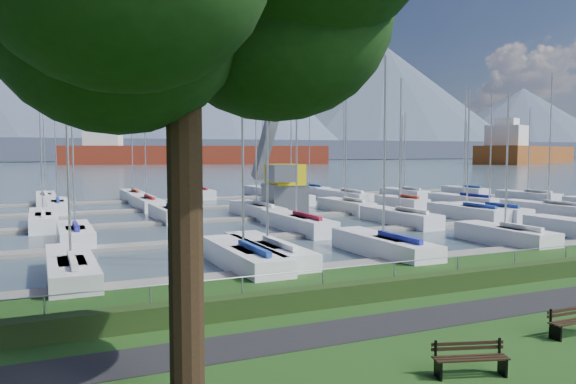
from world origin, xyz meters
TOP-DOWN VIEW (x-y plane):
  - path at (0.00, -3.00)m, footprint 160.00×2.00m
  - water at (0.00, 260.00)m, footprint 800.00×540.00m
  - hedge at (0.00, -0.40)m, footprint 80.00×0.70m
  - fence at (0.00, 0.00)m, footprint 80.00×0.04m
  - foothill at (0.00, 330.00)m, footprint 900.00×80.00m
  - mountains at (7.35, 404.62)m, footprint 1190.00×360.00m
  - docks at (0.00, 26.00)m, footprint 90.00×41.60m
  - bench_left at (-3.78, -7.13)m, footprint 1.84×0.94m
  - bench_right at (1.03, -6.09)m, footprint 1.80×0.44m
  - crane at (7.04, 28.68)m, footprint 5.31×13.26m
  - cargo_ship_mid at (45.10, 219.48)m, footprint 111.51×48.25m
  - cargo_ship_east at (193.26, 174.94)m, footprint 92.24×58.81m
  - sailboat_fleet at (-1.90, 28.81)m, footprint 74.94×49.52m

SIDE VIEW (x-z plane):
  - water at x=0.00m, z-range -0.50..-0.30m
  - docks at x=0.00m, z-range -0.34..-0.09m
  - path at x=0.00m, z-range -0.01..0.03m
  - hedge at x=0.00m, z-range 0.00..0.70m
  - bench_left at x=-3.78m, z-range -0.01..0.84m
  - bench_right at x=1.03m, z-range -0.01..0.84m
  - fence at x=0.00m, z-range 1.18..1.22m
  - cargo_ship_mid at x=45.10m, z-range -7.30..14.20m
  - cargo_ship_east at x=193.26m, z-range -7.16..14.34m
  - crane at x=7.04m, z-range -5.85..16.50m
  - sailboat_fleet at x=-1.90m, z-range -1.39..12.09m
  - foothill at x=0.00m, z-range 0.00..12.00m
  - mountains at x=7.35m, z-range -10.82..104.18m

